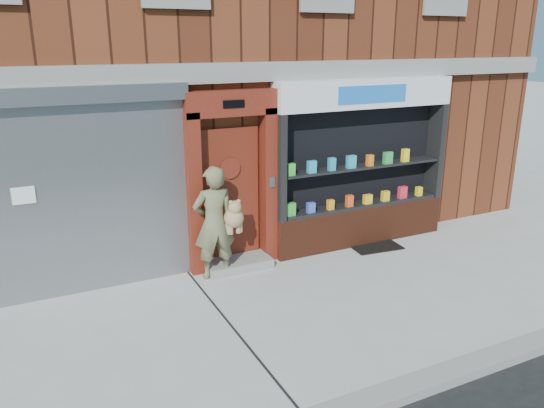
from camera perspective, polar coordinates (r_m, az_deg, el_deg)
ground at (r=7.85m, az=6.30°, el=-10.39°), size 80.00×80.00×0.00m
curb at (r=6.39m, az=17.15°, el=-17.58°), size 60.00×0.30×0.12m
building at (r=12.43m, az=-8.77°, el=18.74°), size 12.00×8.16×8.00m
shutter_bay at (r=8.03m, az=-19.62°, el=2.48°), size 3.10×0.30×3.04m
red_door_bay at (r=8.56m, az=-4.33°, el=2.49°), size 1.52×0.58×2.90m
pharmacy_bay at (r=9.72m, az=9.59°, el=3.56°), size 3.50×0.41×3.00m
woman at (r=8.29m, az=-6.08°, el=-1.97°), size 0.80×0.47×1.81m
doormat at (r=9.95m, az=10.98°, el=-4.43°), size 0.96×0.72×0.02m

